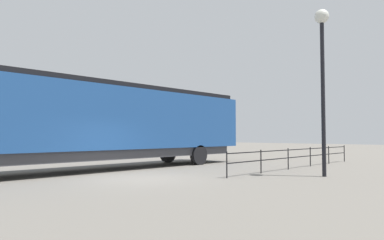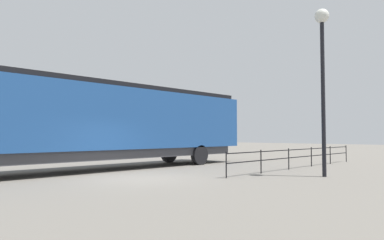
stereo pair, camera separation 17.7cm
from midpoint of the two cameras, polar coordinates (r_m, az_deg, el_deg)
The scene contains 4 objects.
ground_plane at distance 13.58m, azimuth -9.07°, elevation -9.47°, with size 120.00×120.00×0.00m, color #666059.
locomotive at distance 17.21m, azimuth -14.60°, elevation -0.20°, with size 2.88×18.15×4.13m.
lamp_post at distance 15.30m, azimuth 20.25°, elevation 10.13°, with size 0.57×0.57×6.79m.
platform_fence at distance 18.57m, azimuth 16.97°, elevation -5.41°, with size 0.05×11.98×1.02m.
Camera 1 is at (10.70, -8.18, 1.64)m, focal length 32.57 mm.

